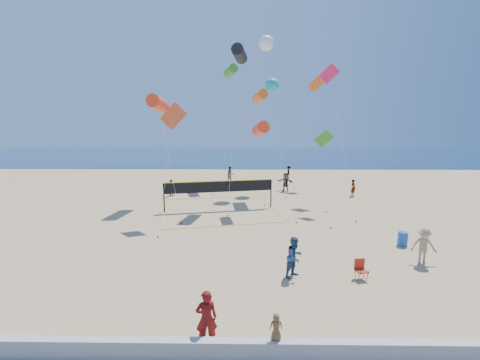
{
  "coord_description": "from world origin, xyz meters",
  "views": [
    {
      "loc": [
        -0.95,
        -11.14,
        6.58
      ],
      "look_at": [
        -1.14,
        2.0,
        4.34
      ],
      "focal_mm": 24.0,
      "sensor_mm": 36.0,
      "label": 1
    }
  ],
  "objects_px": {
    "woman": "(206,318)",
    "trash_barrel": "(403,239)",
    "volleyball_net": "(219,190)",
    "camp_chair": "(360,268)"
  },
  "relations": [
    {
      "from": "woman",
      "to": "volleyball_net",
      "type": "xyz_separation_m",
      "value": [
        -0.88,
        15.92,
        0.69
      ]
    },
    {
      "from": "woman",
      "to": "trash_barrel",
      "type": "bearing_deg",
      "value": -152.39
    },
    {
      "from": "volleyball_net",
      "to": "camp_chair",
      "type": "bearing_deg",
      "value": -70.74
    },
    {
      "from": "woman",
      "to": "camp_chair",
      "type": "bearing_deg",
      "value": -157.08
    },
    {
      "from": "camp_chair",
      "to": "volleyball_net",
      "type": "height_order",
      "value": "volleyball_net"
    },
    {
      "from": "woman",
      "to": "camp_chair",
      "type": "height_order",
      "value": "woman"
    },
    {
      "from": "trash_barrel",
      "to": "volleyball_net",
      "type": "relative_size",
      "value": 0.08
    },
    {
      "from": "woman",
      "to": "trash_barrel",
      "type": "xyz_separation_m",
      "value": [
        9.9,
        8.35,
        -0.5
      ]
    },
    {
      "from": "camp_chair",
      "to": "trash_barrel",
      "type": "height_order",
      "value": "camp_chair"
    },
    {
      "from": "woman",
      "to": "volleyball_net",
      "type": "height_order",
      "value": "volleyball_net"
    }
  ]
}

